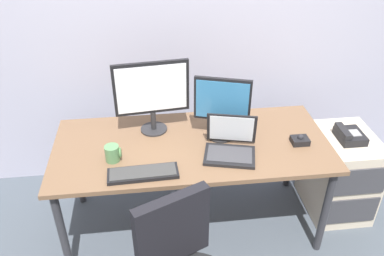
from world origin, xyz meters
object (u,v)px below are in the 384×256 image
Objects in this scene: file_cabinet at (339,173)px; trackball_mouse at (300,140)px; desk_phone at (349,135)px; laptop at (230,145)px; coffee_mug at (113,153)px; monitor_side at (222,105)px; keyboard at (143,173)px; monitor_main at (152,92)px.

trackball_mouse is (-0.41, -0.13, 0.43)m from file_cabinet.
desk_phone is 0.55× the size of laptop.
coffee_mug is (-0.72, 0.01, -0.00)m from laptop.
monitor_side is (-0.90, 0.02, 0.29)m from desk_phone.
monitor_side is 0.56m from trackball_mouse.
laptop reaches higher than file_cabinet.
desk_phone is at bearing 16.18° from trackball_mouse.
monitor_side is at bearing 178.45° from desk_phone.
monitor_main is at bearing 80.28° from keyboard.
trackball_mouse is at bearing -16.06° from monitor_side.
keyboard is (-1.43, -0.34, 0.42)m from file_cabinet.
desk_phone is (-0.01, -0.02, 0.35)m from file_cabinet.
monitor_main reaches higher than file_cabinet.
monitor_main is 1.01m from trackball_mouse.
keyboard is 1.03m from trackball_mouse.
laptop is (0.54, 0.16, 0.04)m from keyboard.
desk_phone is 1.61m from coffee_mug.
trackball_mouse is at bearing -162.05° from file_cabinet.
coffee_mug is at bearing -165.33° from monitor_side.
laptop is 3.31× the size of trackball_mouse.
file_cabinet is at bearing 6.21° from coffee_mug.
desk_phone is at bearing -6.44° from monitor_main.
monitor_main is (-1.35, 0.13, 0.69)m from file_cabinet.
keyboard is at bearing -168.61° from trackball_mouse.
trackball_mouse is (1.01, 0.20, 0.01)m from keyboard.
keyboard is 0.24m from coffee_mug.
trackball_mouse is at bearing 11.39° from keyboard.
file_cabinet is 0.35m from desk_phone.
monitor_side reaches higher than keyboard.
monitor_side reaches higher than laptop.
keyboard is at bearing -42.74° from coffee_mug.
file_cabinet is at bearing -5.71° from monitor_main.
file_cabinet is 1.11m from monitor_side.
trackball_mouse reaches higher than file_cabinet.
keyboard is at bearing -167.22° from desk_phone.
keyboard is at bearing -99.72° from monitor_main.
keyboard is 3.77× the size of trackball_mouse.
trackball_mouse is (0.49, -0.14, -0.21)m from monitor_side.
keyboard is at bearing -146.31° from monitor_side.
laptop is at bearing 16.07° from keyboard.
trackball_mouse is at bearing 5.77° from laptop.
coffee_mug is at bearing 179.43° from laptop.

